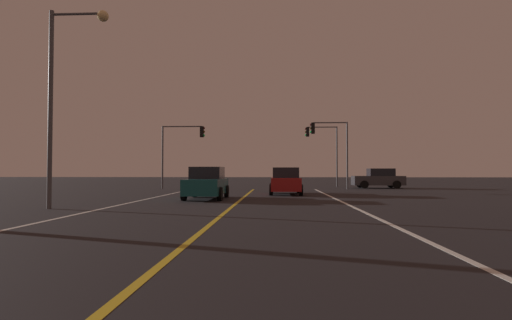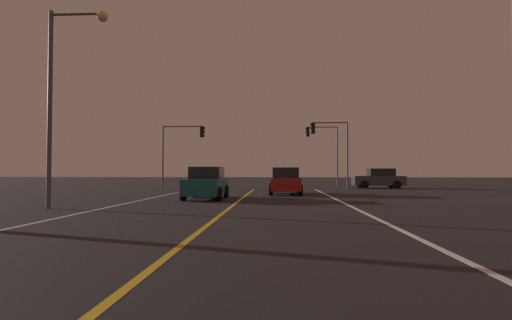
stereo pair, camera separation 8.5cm
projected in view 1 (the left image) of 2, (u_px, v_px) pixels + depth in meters
The scene contains 10 objects.
lane_edge_right at pixel (382, 220), 12.00m from camera, with size 0.16×40.38×0.01m, color silver.
lane_edge_left at pixel (58, 218), 12.49m from camera, with size 0.16×40.38×0.01m, color silver.
lane_center_divider at pixel (217, 219), 12.25m from camera, with size 0.16×40.38×0.01m, color gold.
car_oncoming at pixel (207, 183), 21.29m from camera, with size 2.02×4.30×1.70m.
car_ahead_far at pixel (285, 181), 25.51m from camera, with size 2.02×4.30×1.70m.
car_crossing_side at pixel (379, 179), 34.72m from camera, with size 4.30×2.02×1.70m.
traffic_light_near_right at pixel (329, 139), 32.71m from camera, with size 3.09×0.36×5.49m.
traffic_light_near_left at pixel (183, 142), 33.30m from camera, with size 3.63×0.36×5.24m.
traffic_light_far_right at pixel (322, 142), 38.21m from camera, with size 3.10×0.36×5.73m.
street_lamp_left_mid at pixel (64, 82), 15.76m from camera, with size 2.38×0.44×7.83m.
Camera 1 is at (1.81, 1.97, 1.47)m, focal length 28.14 mm.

